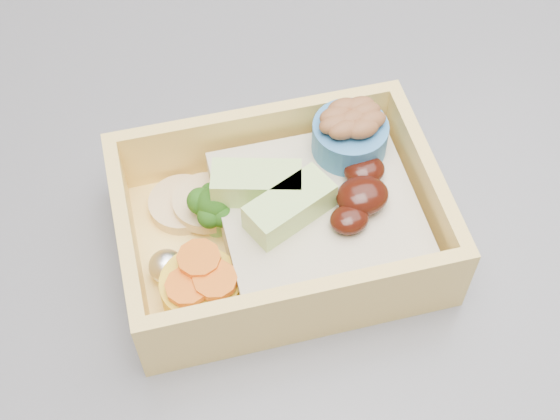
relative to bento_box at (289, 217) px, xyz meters
name	(u,v)px	position (x,y,z in m)	size (l,w,h in m)	color
bento_box	(289,217)	(0.00, 0.00, 0.00)	(0.17, 0.13, 0.06)	#FFD369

